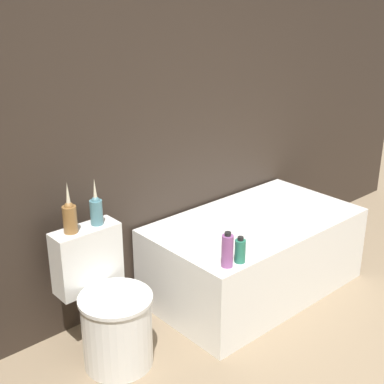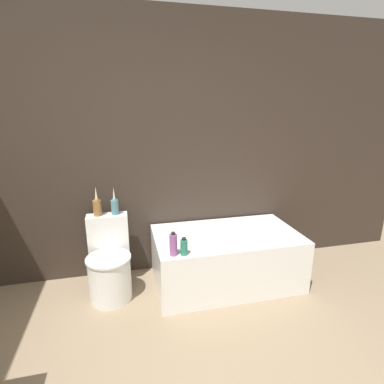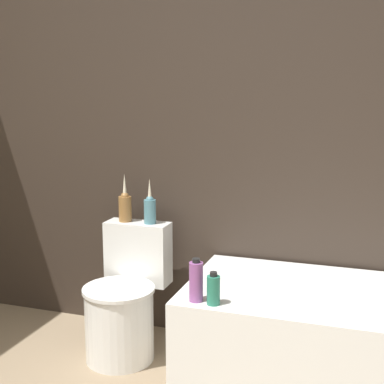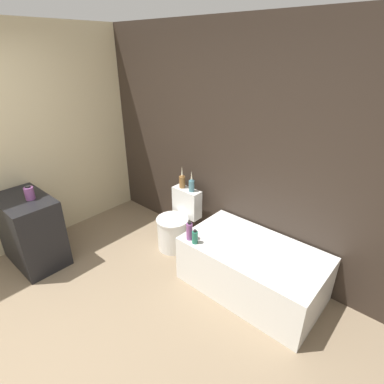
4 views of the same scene
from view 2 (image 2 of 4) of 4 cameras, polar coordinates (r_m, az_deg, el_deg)
name	(u,v)px [view 2 (image 2 of 4)]	position (r m, az deg, el deg)	size (l,w,h in m)	color
wall_back_tiled	(129,150)	(3.02, -11.95, 7.80)	(6.40, 0.06, 2.60)	#332821
bathtub	(226,257)	(3.07, 6.45, -12.22)	(1.40, 0.80, 0.52)	white
toilet	(110,266)	(2.95, -15.43, -13.39)	(0.40, 0.54, 0.72)	white
vase_gold	(97,206)	(2.93, -17.64, -2.54)	(0.08, 0.08, 0.28)	olive
vase_silver	(115,205)	(2.92, -14.52, -2.48)	(0.07, 0.07, 0.27)	teal
shampoo_bottle_tall	(173,245)	(2.51, -3.57, -9.96)	(0.06, 0.06, 0.20)	#8C4C8C
shampoo_bottle_short	(184,247)	(2.52, -1.54, -10.42)	(0.06, 0.06, 0.15)	#267259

